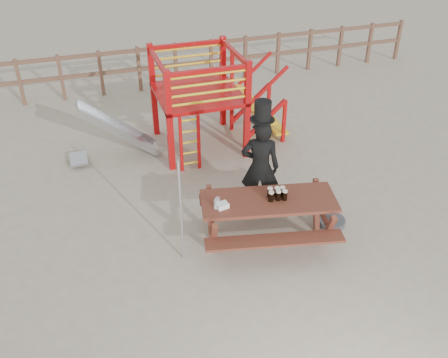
% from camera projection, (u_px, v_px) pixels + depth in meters
% --- Properties ---
extents(ground, '(60.00, 60.00, 0.00)m').
position_uv_depth(ground, '(247.00, 249.00, 8.12)').
color(ground, tan).
rests_on(ground, ground).
extents(back_fence, '(15.09, 0.09, 1.20)m').
position_uv_depth(back_fence, '(157.00, 62.00, 13.29)').
color(back_fence, brown).
rests_on(back_fence, ground).
extents(playground_fort, '(4.71, 1.84, 2.10)m').
position_uv_depth(playground_fort, '(195.00, 100.00, 10.42)').
color(playground_fort, '#B00B0D').
rests_on(playground_fort, ground).
extents(picnic_table, '(2.39, 1.87, 0.83)m').
position_uv_depth(picnic_table, '(268.00, 215.00, 8.02)').
color(picnic_table, maroon).
rests_on(picnic_table, ground).
extents(man_with_hat, '(0.78, 0.66, 2.13)m').
position_uv_depth(man_with_hat, '(260.00, 165.00, 8.48)').
color(man_with_hat, black).
rests_on(man_with_hat, ground).
extents(metal_pole, '(0.04, 0.04, 1.80)m').
position_uv_depth(metal_pole, '(181.00, 213.00, 7.44)').
color(metal_pole, '#B2B2B7').
rests_on(metal_pole, ground).
extents(parasol_base, '(0.47, 0.47, 0.20)m').
position_uv_depth(parasol_base, '(331.00, 222.00, 8.62)').
color(parasol_base, '#3E3E44').
rests_on(parasol_base, ground).
extents(paper_bag, '(0.20, 0.17, 0.08)m').
position_uv_depth(paper_bag, '(222.00, 205.00, 7.65)').
color(paper_bag, white).
rests_on(paper_bag, picnic_table).
extents(stout_pints, '(0.30, 0.23, 0.17)m').
position_uv_depth(stout_pints, '(277.00, 194.00, 7.84)').
color(stout_pints, black).
rests_on(stout_pints, picnic_table).
extents(empty_glasses, '(0.12, 0.13, 0.15)m').
position_uv_depth(empty_glasses, '(217.00, 203.00, 7.65)').
color(empty_glasses, silver).
rests_on(empty_glasses, picnic_table).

